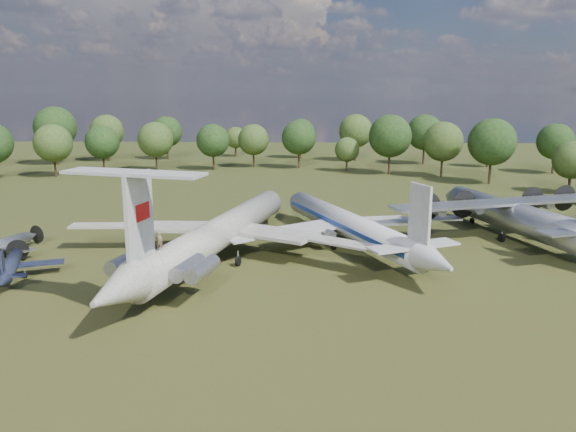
# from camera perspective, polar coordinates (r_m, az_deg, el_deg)

# --- Properties ---
(ground) EXTENTS (300.00, 300.00, 0.00)m
(ground) POSITION_cam_1_polar(r_m,az_deg,el_deg) (68.41, -9.67, -4.13)
(ground) COLOR #1C3612
(ground) RESTS_ON ground
(il62_airliner) EXTENTS (51.13, 59.73, 5.06)m
(il62_airliner) POSITION_cam_1_polar(r_m,az_deg,el_deg) (66.46, -6.91, -2.27)
(il62_airliner) COLOR #BCBCB7
(il62_airliner) RESTS_ON ground
(tu104_jet) EXTENTS (47.80, 53.37, 4.38)m
(tu104_jet) POSITION_cam_1_polar(r_m,az_deg,el_deg) (72.12, 6.14, -1.34)
(tu104_jet) COLOR silver
(tu104_jet) RESTS_ON ground
(an12_transport) EXTENTS (44.20, 46.77, 5.01)m
(an12_transport) POSITION_cam_1_polar(r_m,az_deg,el_deg) (80.88, 21.94, -0.43)
(an12_transport) COLOR #A4A7AC
(an12_transport) RESTS_ON ground
(small_prop_west) EXTENTS (14.95, 17.15, 2.10)m
(small_prop_west) POSITION_cam_1_polar(r_m,az_deg,el_deg) (66.55, -26.33, -4.84)
(small_prop_west) COLOR black
(small_prop_west) RESTS_ON ground
(person_on_il62) EXTENTS (0.68, 0.49, 1.75)m
(person_on_il62) POSITION_cam_1_polar(r_m,az_deg,el_deg) (53.33, -12.96, -2.48)
(person_on_il62) COLOR #97744D
(person_on_il62) RESTS_ON il62_airliner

